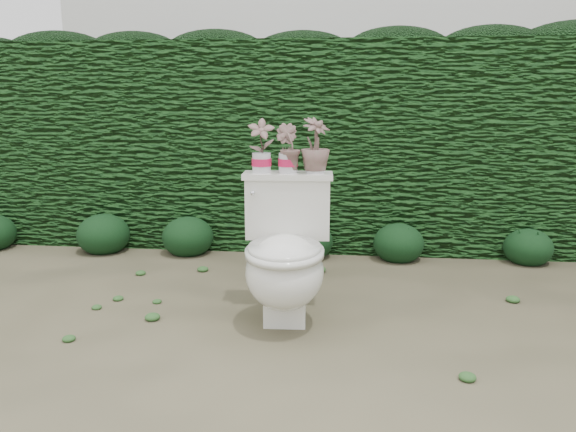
# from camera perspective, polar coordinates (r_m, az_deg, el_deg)

# --- Properties ---
(ground) EXTENTS (60.00, 60.00, 0.00)m
(ground) POSITION_cam_1_polar(r_m,az_deg,el_deg) (3.31, -0.89, -9.08)
(ground) COLOR #6C664A
(ground) RESTS_ON ground
(hedge) EXTENTS (8.00, 1.00, 1.60)m
(hedge) POSITION_cam_1_polar(r_m,az_deg,el_deg) (4.69, 1.58, 7.29)
(hedge) COLOR #1F511B
(hedge) RESTS_ON ground
(house_wall) EXTENTS (8.00, 3.50, 4.00)m
(house_wall) POSITION_cam_1_polar(r_m,az_deg,el_deg) (9.10, 8.05, 17.13)
(house_wall) COLOR silver
(house_wall) RESTS_ON ground
(toilet) EXTENTS (0.51, 0.70, 0.78)m
(toilet) POSITION_cam_1_polar(r_m,az_deg,el_deg) (3.00, -0.26, -4.21)
(toilet) COLOR silver
(toilet) RESTS_ON ground
(potted_plant_left) EXTENTS (0.16, 0.12, 0.29)m
(potted_plant_left) POSITION_cam_1_polar(r_m,az_deg,el_deg) (3.14, -2.72, 7.02)
(potted_plant_left) COLOR #216A2D
(potted_plant_left) RESTS_ON toilet
(potted_plant_center) EXTENTS (0.18, 0.16, 0.26)m
(potted_plant_center) POSITION_cam_1_polar(r_m,az_deg,el_deg) (3.13, 0.00, 6.76)
(potted_plant_center) COLOR #216A2D
(potted_plant_center) RESTS_ON toilet
(potted_plant_right) EXTENTS (0.23, 0.23, 0.29)m
(potted_plant_right) POSITION_cam_1_polar(r_m,az_deg,el_deg) (3.12, 2.79, 7.04)
(potted_plant_right) COLOR #216A2D
(potted_plant_right) RESTS_ON toilet
(liriope_clump_1) EXTENTS (0.41, 0.41, 0.32)m
(liriope_clump_1) POSITION_cam_1_polar(r_m,az_deg,el_deg) (4.61, -18.27, -1.45)
(liriope_clump_1) COLOR #123615
(liriope_clump_1) RESTS_ON ground
(liriope_clump_2) EXTENTS (0.39, 0.39, 0.32)m
(liriope_clump_2) POSITION_cam_1_polar(r_m,az_deg,el_deg) (4.39, -10.15, -1.74)
(liriope_clump_2) COLOR #123615
(liriope_clump_2) RESTS_ON ground
(liriope_clump_3) EXTENTS (0.38, 0.38, 0.30)m
(liriope_clump_3) POSITION_cam_1_polar(r_m,az_deg,el_deg) (4.23, 2.03, -2.18)
(liriope_clump_3) COLOR #123615
(liriope_clump_3) RESTS_ON ground
(liriope_clump_4) EXTENTS (0.37, 0.37, 0.30)m
(liriope_clump_4) POSITION_cam_1_polar(r_m,az_deg,el_deg) (4.24, 11.17, -2.38)
(liriope_clump_4) COLOR #123615
(liriope_clump_4) RESTS_ON ground
(liriope_clump_5) EXTENTS (0.35, 0.35, 0.28)m
(liriope_clump_5) POSITION_cam_1_polar(r_m,az_deg,el_deg) (4.45, 23.23, -2.61)
(liriope_clump_5) COLOR #123615
(liriope_clump_5) RESTS_ON ground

